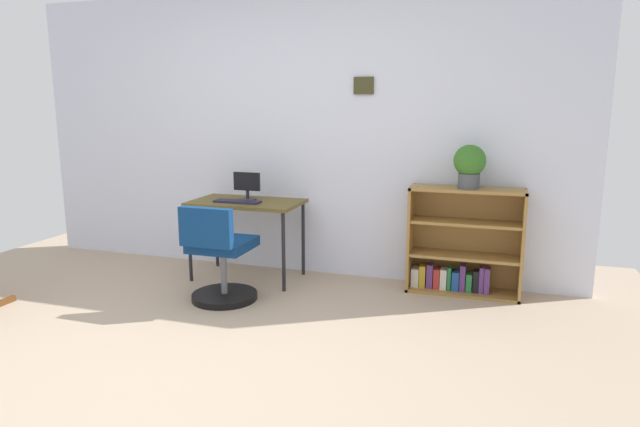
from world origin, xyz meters
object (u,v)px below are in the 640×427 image
(office_chair, at_px, (220,260))
(potted_plant_on_shelf, at_px, (470,164))
(monitor, at_px, (247,186))
(bookshelf_low, at_px, (463,246))
(keyboard, at_px, (237,202))
(desk, at_px, (247,208))

(office_chair, xyz_separation_m, potted_plant_on_shelf, (1.81, 0.78, 0.73))
(monitor, distance_m, bookshelf_low, 1.91)
(monitor, relative_size, potted_plant_on_shelf, 0.71)
(keyboard, bearing_deg, desk, 71.46)
(monitor, distance_m, potted_plant_on_shelf, 1.89)
(office_chair, relative_size, potted_plant_on_shelf, 2.27)
(keyboard, bearing_deg, bookshelf_low, 9.68)
(monitor, xyz_separation_m, potted_plant_on_shelf, (1.88, 0.12, 0.24))
(desk, xyz_separation_m, keyboard, (-0.03, -0.10, 0.07))
(monitor, bearing_deg, desk, -76.63)
(desk, xyz_separation_m, monitor, (-0.01, 0.04, 0.18))
(keyboard, xyz_separation_m, potted_plant_on_shelf, (1.90, 0.26, 0.36))
(bookshelf_low, bearing_deg, desk, -173.30)
(keyboard, xyz_separation_m, bookshelf_low, (1.88, 0.32, -0.32))
(potted_plant_on_shelf, bearing_deg, desk, -175.12)
(desk, distance_m, potted_plant_on_shelf, 1.92)
(monitor, xyz_separation_m, office_chair, (0.07, -0.67, -0.49))
(bookshelf_low, xyz_separation_m, potted_plant_on_shelf, (0.02, -0.06, 0.68))
(office_chair, bearing_deg, monitor, 96.02)
(office_chair, bearing_deg, desk, 95.53)
(desk, height_order, potted_plant_on_shelf, potted_plant_on_shelf)
(keyboard, relative_size, bookshelf_low, 0.45)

